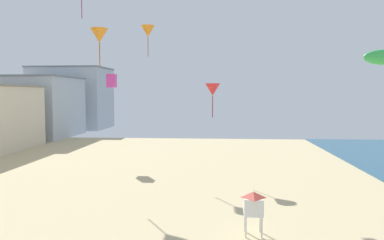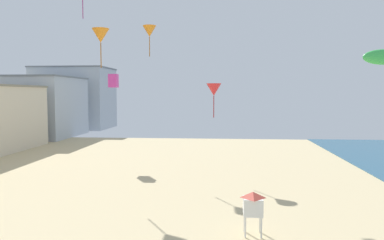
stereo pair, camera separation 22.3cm
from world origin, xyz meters
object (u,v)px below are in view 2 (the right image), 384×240
(lifeguard_stand, at_px, (253,204))
(kite_orange_delta, at_px, (149,31))
(kite_magenta_box, at_px, (113,81))
(kite_green_parafoil, at_px, (383,57))
(kite_red_delta, at_px, (214,90))
(kite_orange_delta_2, at_px, (101,36))

(lifeguard_stand, bearing_deg, kite_orange_delta, 115.75)
(kite_orange_delta, xyz_separation_m, kite_magenta_box, (-5.11, 2.98, -5.41))
(kite_magenta_box, relative_size, kite_green_parafoil, 0.91)
(kite_red_delta, height_order, kite_green_parafoil, kite_green_parafoil)
(kite_red_delta, height_order, kite_orange_delta_2, kite_orange_delta_2)
(lifeguard_stand, bearing_deg, kite_red_delta, 99.15)
(lifeguard_stand, distance_m, kite_orange_delta_2, 22.09)
(kite_orange_delta, bearing_deg, kite_magenta_box, 149.74)
(kite_magenta_box, relative_size, kite_red_delta, 0.48)
(kite_red_delta, bearing_deg, kite_magenta_box, 149.27)
(kite_orange_delta_2, bearing_deg, kite_magenta_box, 100.59)
(lifeguard_stand, height_order, kite_orange_delta_2, kite_orange_delta_2)
(kite_orange_delta, height_order, kite_green_parafoil, kite_orange_delta)
(kite_green_parafoil, bearing_deg, kite_orange_delta_2, 137.94)
(lifeguard_stand, xyz_separation_m, kite_orange_delta_2, (-13.25, 13.18, 11.77))
(lifeguard_stand, relative_size, kite_green_parafoil, 1.42)
(kite_orange_delta_2, bearing_deg, lifeguard_stand, -44.84)
(lifeguard_stand, distance_m, kite_orange_delta, 26.45)
(kite_orange_delta, bearing_deg, kite_green_parafoil, -57.33)
(kite_magenta_box, height_order, kite_green_parafoil, kite_magenta_box)
(kite_red_delta, relative_size, kite_green_parafoil, 1.90)
(kite_magenta_box, bearing_deg, lifeguard_stand, -57.13)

